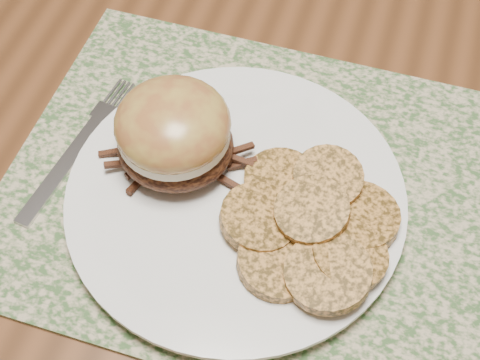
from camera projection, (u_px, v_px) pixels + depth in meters
The scene contains 5 objects.
placemat at pixel (275, 194), 0.56m from camera, with size 0.45×0.33×0.00m, color #3A5A2E.
dinner_plate at pixel (236, 198), 0.55m from camera, with size 0.26×0.26×0.02m, color white.
pork_sandwich at pixel (174, 133), 0.53m from camera, with size 0.10×0.09×0.07m.
roasted_potatoes at pixel (312, 225), 0.51m from camera, with size 0.15×0.16×0.04m.
fork at pixel (79, 147), 0.58m from camera, with size 0.04×0.17×0.00m.
Camera 1 is at (-0.16, -0.34, 1.22)m, focal length 50.00 mm.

